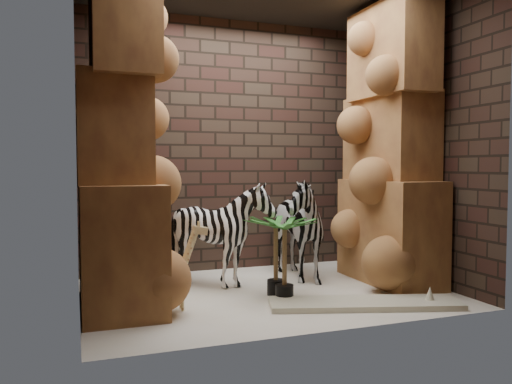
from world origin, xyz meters
name	(u,v)px	position (x,y,z in m)	size (l,w,h in m)	color
floor	(267,293)	(0.00, 0.00, 0.00)	(3.50, 3.50, 0.00)	white
wall_back	(230,146)	(0.00, 1.25, 1.50)	(3.50, 3.50, 0.00)	#30251C
wall_front	(328,133)	(0.00, -1.25, 1.50)	(3.50, 3.50, 0.00)	#30251C
wall_left	(77,137)	(-1.75, 0.00, 1.50)	(3.00, 3.00, 0.00)	#30251C
wall_right	(417,143)	(1.75, 0.00, 1.50)	(3.00, 3.00, 0.00)	#30251C
rock_pillar_left	(119,138)	(-1.40, 0.00, 1.50)	(0.68, 1.30, 3.00)	#B68042
rock_pillar_right	(391,143)	(1.42, 0.00, 1.50)	(0.58, 1.25, 3.00)	#B68042
zebra_right	(289,219)	(0.48, 0.54, 0.66)	(0.60, 1.11, 1.32)	white
zebra_left	(221,239)	(-0.36, 0.40, 0.50)	(0.88, 1.09, 0.99)	white
giraffe_toy	(170,266)	(-1.01, -0.30, 0.39)	(0.41, 0.14, 0.79)	beige
palm_front	(276,256)	(0.05, -0.11, 0.38)	(0.36, 0.36, 0.77)	#286B24
palm_back	(285,259)	(0.05, -0.33, 0.39)	(0.36, 0.36, 0.78)	#286B24
surfboard	(365,303)	(0.65, -0.74, 0.03)	(1.70, 0.42, 0.05)	beige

